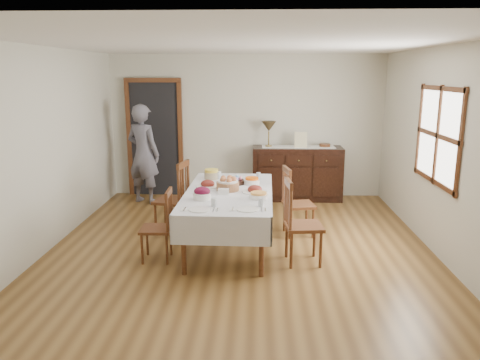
{
  "coord_description": "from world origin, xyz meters",
  "views": [
    {
      "loc": [
        0.23,
        -5.63,
        2.27
      ],
      "look_at": [
        0.0,
        0.1,
        0.95
      ],
      "focal_mm": 35.0,
      "sensor_mm": 36.0,
      "label": 1
    }
  ],
  "objects_px": {
    "chair_right_far": "(295,201)",
    "person": "(143,151)",
    "chair_right_near": "(299,221)",
    "chair_left_far": "(175,197)",
    "sideboard": "(297,173)",
    "table_lamp": "(269,127)",
    "dining_table": "(229,198)",
    "chair_left_near": "(160,225)"
  },
  "relations": [
    {
      "from": "chair_right_far",
      "to": "person",
      "type": "height_order",
      "value": "person"
    },
    {
      "from": "chair_right_near",
      "to": "person",
      "type": "height_order",
      "value": "person"
    },
    {
      "from": "chair_right_near",
      "to": "chair_right_far",
      "type": "bearing_deg",
      "value": -7.37
    },
    {
      "from": "chair_left_far",
      "to": "sideboard",
      "type": "distance_m",
      "value": 2.69
    },
    {
      "from": "chair_left_far",
      "to": "table_lamp",
      "type": "relative_size",
      "value": 2.28
    },
    {
      "from": "chair_right_far",
      "to": "dining_table",
      "type": "bearing_deg",
      "value": 107.74
    },
    {
      "from": "chair_right_near",
      "to": "sideboard",
      "type": "relative_size",
      "value": 0.65
    },
    {
      "from": "chair_right_far",
      "to": "sideboard",
      "type": "distance_m",
      "value": 1.96
    },
    {
      "from": "dining_table",
      "to": "table_lamp",
      "type": "relative_size",
      "value": 4.84
    },
    {
      "from": "person",
      "to": "table_lamp",
      "type": "xyz_separation_m",
      "value": [
        2.2,
        0.35,
        0.39
      ]
    },
    {
      "from": "chair_left_near",
      "to": "chair_right_far",
      "type": "xyz_separation_m",
      "value": [
        1.73,
        0.99,
        0.05
      ]
    },
    {
      "from": "chair_left_near",
      "to": "sideboard",
      "type": "distance_m",
      "value": 3.51
    },
    {
      "from": "dining_table",
      "to": "person",
      "type": "bearing_deg",
      "value": 128.94
    },
    {
      "from": "sideboard",
      "to": "table_lamp",
      "type": "bearing_deg",
      "value": 178.95
    },
    {
      "from": "chair_left_near",
      "to": "chair_right_near",
      "type": "height_order",
      "value": "chair_right_near"
    },
    {
      "from": "person",
      "to": "sideboard",
      "type": "bearing_deg",
      "value": -148.34
    },
    {
      "from": "dining_table",
      "to": "chair_right_near",
      "type": "height_order",
      "value": "chair_right_near"
    },
    {
      "from": "chair_right_far",
      "to": "table_lamp",
      "type": "distance_m",
      "value": 2.16
    },
    {
      "from": "person",
      "to": "chair_left_far",
      "type": "bearing_deg",
      "value": 142.25
    },
    {
      "from": "dining_table",
      "to": "person",
      "type": "xyz_separation_m",
      "value": [
        -1.64,
        2.11,
        0.27
      ]
    },
    {
      "from": "chair_left_near",
      "to": "table_lamp",
      "type": "bearing_deg",
      "value": 153.47
    },
    {
      "from": "chair_left_far",
      "to": "sideboard",
      "type": "height_order",
      "value": "chair_left_far"
    },
    {
      "from": "chair_right_near",
      "to": "dining_table",
      "type": "bearing_deg",
      "value": 53.74
    },
    {
      "from": "person",
      "to": "table_lamp",
      "type": "distance_m",
      "value": 2.26
    },
    {
      "from": "chair_left_far",
      "to": "person",
      "type": "height_order",
      "value": "person"
    },
    {
      "from": "dining_table",
      "to": "chair_right_near",
      "type": "xyz_separation_m",
      "value": [
        0.88,
        -0.52,
        -0.14
      ]
    },
    {
      "from": "chair_left_near",
      "to": "chair_right_near",
      "type": "xyz_separation_m",
      "value": [
        1.7,
        -0.02,
        0.08
      ]
    },
    {
      "from": "chair_left_near",
      "to": "dining_table",
      "type": "bearing_deg",
      "value": 119.88
    },
    {
      "from": "chair_left_near",
      "to": "person",
      "type": "distance_m",
      "value": 2.78
    },
    {
      "from": "dining_table",
      "to": "chair_left_far",
      "type": "bearing_deg",
      "value": 147.53
    },
    {
      "from": "dining_table",
      "to": "table_lamp",
      "type": "xyz_separation_m",
      "value": [
        0.56,
        2.45,
        0.65
      ]
    },
    {
      "from": "chair_right_far",
      "to": "sideboard",
      "type": "bearing_deg",
      "value": -15.79
    },
    {
      "from": "dining_table",
      "to": "chair_right_near",
      "type": "distance_m",
      "value": 1.03
    },
    {
      "from": "chair_left_far",
      "to": "person",
      "type": "relative_size",
      "value": 0.56
    },
    {
      "from": "table_lamp",
      "to": "chair_left_far",
      "type": "bearing_deg",
      "value": -125.82
    },
    {
      "from": "chair_right_near",
      "to": "chair_right_far",
      "type": "height_order",
      "value": "chair_right_near"
    },
    {
      "from": "sideboard",
      "to": "table_lamp",
      "type": "xyz_separation_m",
      "value": [
        -0.52,
        0.01,
        0.83
      ]
    },
    {
      "from": "chair_left_near",
      "to": "chair_right_near",
      "type": "distance_m",
      "value": 1.7
    },
    {
      "from": "dining_table",
      "to": "chair_right_near",
      "type": "bearing_deg",
      "value": -29.45
    },
    {
      "from": "chair_left_near",
      "to": "chair_right_near",
      "type": "relative_size",
      "value": 0.86
    },
    {
      "from": "sideboard",
      "to": "table_lamp",
      "type": "height_order",
      "value": "table_lamp"
    },
    {
      "from": "chair_right_far",
      "to": "table_lamp",
      "type": "bearing_deg",
      "value": -0.57
    }
  ]
}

